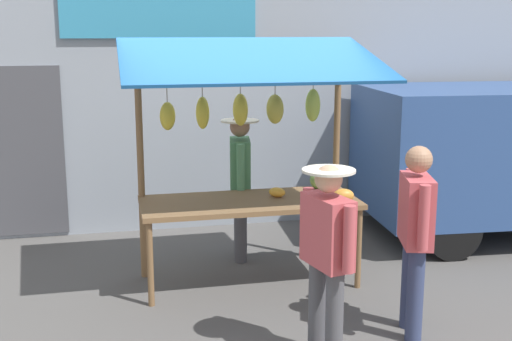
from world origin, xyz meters
name	(u,v)px	position (x,y,z in m)	size (l,w,h in m)	color
ground_plane	(250,282)	(0.00, 0.00, 0.00)	(40.00, 40.00, 0.00)	#514F4C
street_backdrop	(209,98)	(0.06, -2.20, 1.70)	(9.00, 0.30, 3.40)	#8C939E
market_stall	(252,135)	(-0.04, -0.05, 1.54)	(2.50, 1.46, 2.50)	brown
vendor_with_sunhat	(240,176)	(-0.05, -0.75, 0.96)	(0.42, 0.69, 1.63)	#4C4C51
shopper_in_grey_tee	(327,248)	(-0.24, 1.72, 0.92)	(0.41, 0.67, 1.58)	#4C4C51
shopper_in_striped_shirt	(415,228)	(-1.10, 1.47, 0.95)	(0.34, 0.68, 1.65)	navy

